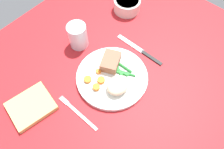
% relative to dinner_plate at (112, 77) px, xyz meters
% --- Properties ---
extents(dining_table, '(1.20, 0.90, 0.02)m').
position_rel_dinner_plate_xyz_m(dining_table, '(-0.03, 0.04, -0.02)').
color(dining_table, red).
rests_on(dining_table, ground).
extents(dinner_plate, '(0.25, 0.25, 0.02)m').
position_rel_dinner_plate_xyz_m(dinner_plate, '(0.00, 0.00, 0.00)').
color(dinner_plate, white).
rests_on(dinner_plate, dining_table).
extents(meat_portion, '(0.10, 0.08, 0.03)m').
position_rel_dinner_plate_xyz_m(meat_portion, '(0.03, 0.04, 0.02)').
color(meat_portion, '#936047').
rests_on(meat_portion, dinner_plate).
extents(mashed_potatoes, '(0.08, 0.07, 0.04)m').
position_rel_dinner_plate_xyz_m(mashed_potatoes, '(-0.02, -0.04, 0.03)').
color(mashed_potatoes, beige).
rests_on(mashed_potatoes, dinner_plate).
extents(carrot_slices, '(0.07, 0.07, 0.01)m').
position_rel_dinner_plate_xyz_m(carrot_slices, '(-0.05, 0.03, 0.01)').
color(carrot_slices, orange).
rests_on(carrot_slices, dinner_plate).
extents(green_beans, '(0.05, 0.09, 0.01)m').
position_rel_dinner_plate_xyz_m(green_beans, '(0.04, -0.01, 0.01)').
color(green_beans, '#2D8C38').
rests_on(green_beans, dinner_plate).
extents(fork, '(0.01, 0.17, 0.00)m').
position_rel_dinner_plate_xyz_m(fork, '(-0.17, -0.00, -0.01)').
color(fork, silver).
rests_on(fork, dining_table).
extents(knife, '(0.02, 0.21, 0.01)m').
position_rel_dinner_plate_xyz_m(knife, '(0.16, -0.00, -0.01)').
color(knife, black).
rests_on(knife, dining_table).
extents(water_glass, '(0.07, 0.07, 0.10)m').
position_rel_dinner_plate_xyz_m(water_glass, '(0.03, 0.19, 0.03)').
color(water_glass, silver).
rests_on(water_glass, dining_table).
extents(salad_bowl, '(0.11, 0.11, 0.05)m').
position_rel_dinner_plate_xyz_m(salad_bowl, '(0.30, 0.17, 0.02)').
color(salad_bowl, silver).
rests_on(salad_bowl, dining_table).
extents(napkin, '(0.15, 0.14, 0.02)m').
position_rel_dinner_plate_xyz_m(napkin, '(-0.25, 0.12, 0.00)').
color(napkin, '#DBBC6B').
rests_on(napkin, dining_table).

